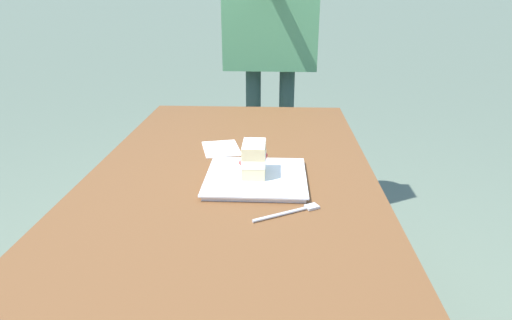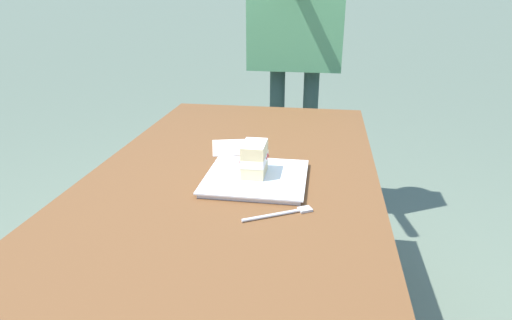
{
  "view_description": "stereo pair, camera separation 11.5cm",
  "coord_description": "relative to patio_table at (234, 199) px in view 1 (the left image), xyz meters",
  "views": [
    {
      "loc": [
        -1.17,
        -0.13,
        1.22
      ],
      "look_at": [
        -0.1,
        -0.07,
        0.8
      ],
      "focal_mm": 30.48,
      "sensor_mm": 36.0,
      "label": 1
    },
    {
      "loc": [
        -1.16,
        -0.24,
        1.22
      ],
      "look_at": [
        -0.1,
        -0.07,
        0.8
      ],
      "focal_mm": 30.48,
      "sensor_mm": 36.0,
      "label": 2
    }
  ],
  "objects": [
    {
      "name": "patio_table",
      "position": [
        0.0,
        0.0,
        0.0
      ],
      "size": [
        1.42,
        0.8,
        0.74
      ],
      "color": "brown",
      "rests_on": "ground"
    },
    {
      "name": "dessert_plate",
      "position": [
        -0.1,
        -0.07,
        0.11
      ],
      "size": [
        0.27,
        0.27,
        0.02
      ],
      "color": "white",
      "rests_on": "patio_table"
    },
    {
      "name": "cake_slice",
      "position": [
        -0.09,
        -0.07,
        0.17
      ],
      "size": [
        0.1,
        0.08,
        0.09
      ],
      "color": "beige",
      "rests_on": "dessert_plate"
    },
    {
      "name": "dessert_fork",
      "position": [
        -0.28,
        -0.16,
        0.11
      ],
      "size": [
        0.1,
        0.16,
        0.01
      ],
      "color": "silver",
      "rests_on": "patio_table"
    },
    {
      "name": "paper_napkin",
      "position": [
        0.15,
        0.05,
        0.11
      ],
      "size": [
        0.18,
        0.15,
        0.0
      ],
      "color": "white",
      "rests_on": "patio_table"
    },
    {
      "name": "diner_person",
      "position": [
        1.06,
        -0.09,
        0.49
      ],
      "size": [
        0.61,
        0.46,
        1.68
      ],
      "color": "#334B43",
      "rests_on": "ground"
    }
  ]
}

